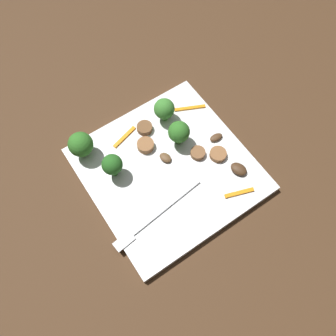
{
  "coord_description": "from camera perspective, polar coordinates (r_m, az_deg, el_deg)",
  "views": [
    {
      "loc": [
        0.15,
        0.22,
        0.58
      ],
      "look_at": [
        0.0,
        0.0,
        0.01
      ],
      "focal_mm": 37.91,
      "sensor_mm": 36.0,
      "label": 1
    }
  ],
  "objects": [
    {
      "name": "ground_plane",
      "position": [
        0.64,
        0.0,
        -0.56
      ],
      "size": [
        1.4,
        1.4,
        0.0
      ],
      "primitive_type": "plane",
      "color": "#422B19"
    },
    {
      "name": "plate",
      "position": [
        0.63,
        0.0,
        -0.29
      ],
      "size": [
        0.28,
        0.28,
        0.01
      ],
      "primitive_type": "cube",
      "color": "white",
      "rests_on": "ground_plane"
    },
    {
      "name": "fork",
      "position": [
        0.59,
        -2.55,
        -8.13
      ],
      "size": [
        0.18,
        0.03,
        0.0
      ],
      "rotation": [
        0.0,
        0.0,
        0.11
      ],
      "color": "silver",
      "rests_on": "plate"
    },
    {
      "name": "broccoli_floret_0",
      "position": [
        0.6,
        -8.96,
        0.5
      ],
      "size": [
        0.04,
        0.04,
        0.05
      ],
      "color": "#296420",
      "rests_on": "plate"
    },
    {
      "name": "broccoli_floret_1",
      "position": [
        0.65,
        -0.6,
        9.45
      ],
      "size": [
        0.04,
        0.04,
        0.05
      ],
      "color": "#408630",
      "rests_on": "plate"
    },
    {
      "name": "broccoli_floret_2",
      "position": [
        0.63,
        -13.87,
        3.69
      ],
      "size": [
        0.04,
        0.04,
        0.06
      ],
      "color": "#347525",
      "rests_on": "plate"
    },
    {
      "name": "broccoli_floret_3",
      "position": [
        0.62,
        1.77,
        5.77
      ],
      "size": [
        0.04,
        0.04,
        0.05
      ],
      "color": "#347525",
      "rests_on": "plate"
    },
    {
      "name": "sausage_slice_0",
      "position": [
        0.64,
        4.82,
        2.4
      ],
      "size": [
        0.03,
        0.03,
        0.01
      ],
      "primitive_type": "cylinder",
      "rotation": [
        0.0,
        0.0,
        2.96
      ],
      "color": "brown",
      "rests_on": "plate"
    },
    {
      "name": "sausage_slice_1",
      "position": [
        0.66,
        -3.78,
        6.44
      ],
      "size": [
        0.03,
        0.03,
        0.01
      ],
      "primitive_type": "cylinder",
      "rotation": [
        0.0,
        0.0,
        1.48
      ],
      "color": "brown",
      "rests_on": "plate"
    },
    {
      "name": "sausage_slice_2",
      "position": [
        0.64,
        -3.63,
        3.68
      ],
      "size": [
        0.04,
        0.04,
        0.01
      ],
      "primitive_type": "cylinder",
      "rotation": [
        0.0,
        0.0,
        2.05
      ],
      "color": "brown",
      "rests_on": "plate"
    },
    {
      "name": "sausage_slice_3",
      "position": [
        0.64,
        8.05,
        2.2
      ],
      "size": [
        0.04,
        0.04,
        0.01
      ],
      "primitive_type": "cylinder",
      "rotation": [
        0.0,
        0.0,
        2.54
      ],
      "color": "brown",
      "rests_on": "plate"
    },
    {
      "name": "mushroom_0",
      "position": [
        0.63,
        -0.41,
        1.67
      ],
      "size": [
        0.02,
        0.03,
        0.01
      ],
      "primitive_type": "ellipsoid",
      "rotation": [
        0.0,
        0.0,
        4.98
      ],
      "color": "brown",
      "rests_on": "plate"
    },
    {
      "name": "mushroom_1",
      "position": [
        0.63,
        11.31,
        -0.17
      ],
      "size": [
        0.03,
        0.04,
        0.01
      ],
      "primitive_type": "ellipsoid",
      "rotation": [
        0.0,
        0.0,
        1.9
      ],
      "color": "#422B19",
      "rests_on": "plate"
    },
    {
      "name": "mushroom_2",
      "position": [
        0.66,
        7.52,
        5.17
      ],
      "size": [
        0.03,
        0.02,
        0.01
      ],
      "primitive_type": "ellipsoid",
      "rotation": [
        0.0,
        0.0,
        6.2
      ],
      "color": "#4C331E",
      "rests_on": "plate"
    },
    {
      "name": "pepper_strip_0",
      "position": [
        0.69,
        3.54,
        9.62
      ],
      "size": [
        0.06,
        0.03,
        0.0
      ],
      "primitive_type": "cube",
      "rotation": [
        0.0,
        0.0,
        2.7
      ],
      "color": "orange",
      "rests_on": "plate"
    },
    {
      "name": "pepper_strip_1",
      "position": [
        0.62,
        11.39,
        -3.93
      ],
      "size": [
        0.05,
        0.02,
        0.0
      ],
      "primitive_type": "cube",
      "rotation": [
        0.0,
        0.0,
        5.95
      ],
      "color": "orange",
      "rests_on": "plate"
    },
    {
      "name": "pepper_strip_2",
      "position": [
        0.66,
        -7.02,
        4.98
      ],
      "size": [
        0.05,
        0.02,
        0.0
      ],
      "primitive_type": "cube",
      "rotation": [
        0.0,
        0.0,
        3.42
      ],
      "color": "orange",
      "rests_on": "plate"
    }
  ]
}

